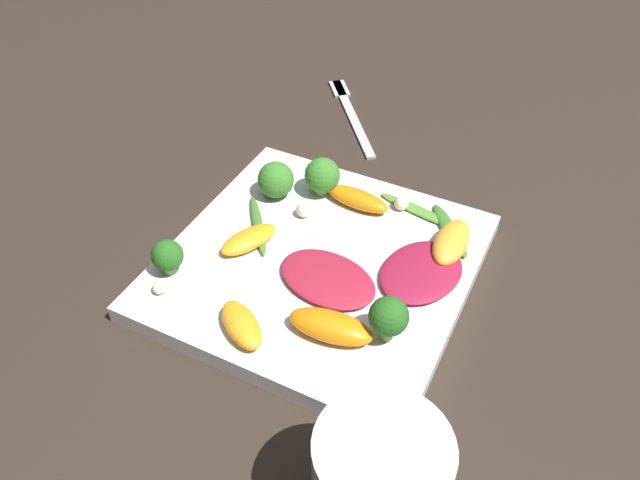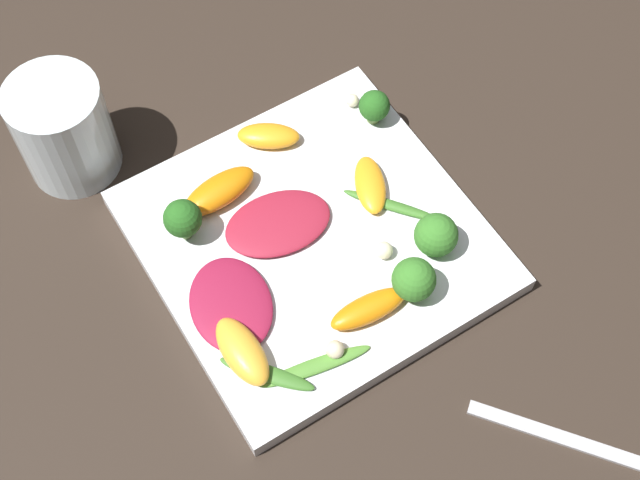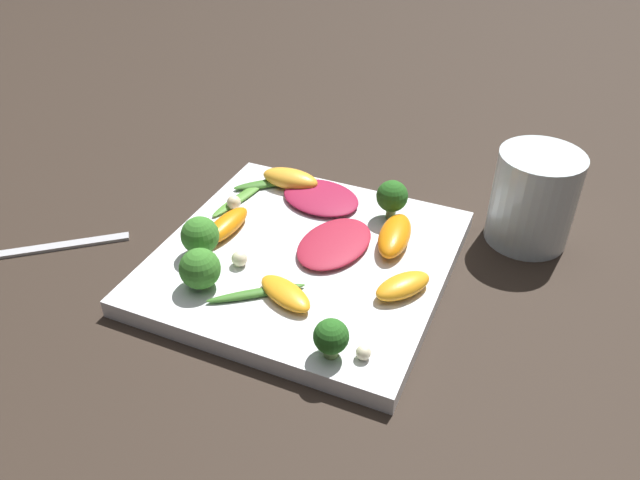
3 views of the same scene
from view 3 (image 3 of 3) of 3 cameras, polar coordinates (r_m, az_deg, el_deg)
name	(u,v)px [view 3 (image 3 of 3)]	position (r m, az deg, el deg)	size (l,w,h in m)	color
ground_plane	(305,268)	(0.62, -1.42, -2.54)	(2.40, 2.40, 0.00)	#2D231C
plate	(304,260)	(0.61, -1.44, -1.87)	(0.27, 0.27, 0.02)	white
drinking_glass	(533,198)	(0.66, 18.94, 3.64)	(0.08, 0.08, 0.10)	silver
fork	(13,252)	(0.70, -26.25, -0.95)	(0.15, 0.13, 0.01)	#B2B2B7
radicchio_leaf_0	(334,243)	(0.61, 1.33, -0.30)	(0.08, 0.10, 0.01)	maroon
radicchio_leaf_1	(321,197)	(0.68, 0.08, 3.92)	(0.10, 0.09, 0.01)	maroon
orange_segment_0	(290,179)	(0.70, -2.74, 5.60)	(0.07, 0.03, 0.02)	#FCAD33
orange_segment_1	(285,293)	(0.55, -3.19, -4.89)	(0.07, 0.05, 0.01)	orange
orange_segment_2	(226,225)	(0.63, -8.58, 1.34)	(0.03, 0.07, 0.02)	orange
orange_segment_3	(395,235)	(0.61, 6.84, 0.42)	(0.04, 0.07, 0.02)	orange
orange_segment_4	(403,286)	(0.56, 7.59, -4.17)	(0.05, 0.06, 0.02)	orange
broccoli_floret_0	(331,337)	(0.49, 1.02, -8.88)	(0.03, 0.03, 0.03)	#7A9E51
broccoli_floret_1	(392,197)	(0.64, 6.60, 3.94)	(0.03, 0.03, 0.04)	#7A9E51
broccoli_floret_2	(200,269)	(0.56, -10.92, -2.61)	(0.04, 0.04, 0.04)	#7A9E51
broccoli_floret_3	(200,236)	(0.60, -10.91, 0.36)	(0.04, 0.04, 0.04)	#7A9E51
arugula_sprig_0	(256,293)	(0.56, -5.84, -4.85)	(0.08, 0.06, 0.01)	#3D7528
arugula_sprig_1	(242,197)	(0.69, -7.18, 3.93)	(0.03, 0.09, 0.00)	#518E33
arugula_sprig_2	(268,183)	(0.71, -4.75, 5.18)	(0.07, 0.06, 0.01)	#3D7528
macadamia_nut_0	(234,202)	(0.67, -7.88, 3.43)	(0.02, 0.02, 0.02)	beige
macadamia_nut_1	(363,353)	(0.50, 3.99, -10.23)	(0.01, 0.01, 0.01)	beige
macadamia_nut_2	(239,259)	(0.59, -7.38, -1.70)	(0.02, 0.02, 0.02)	beige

